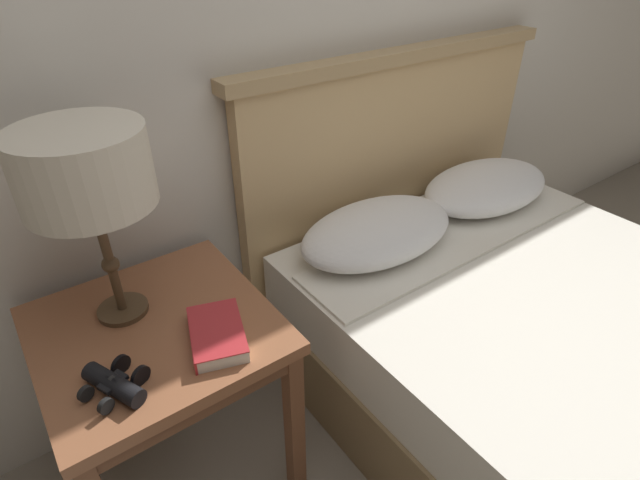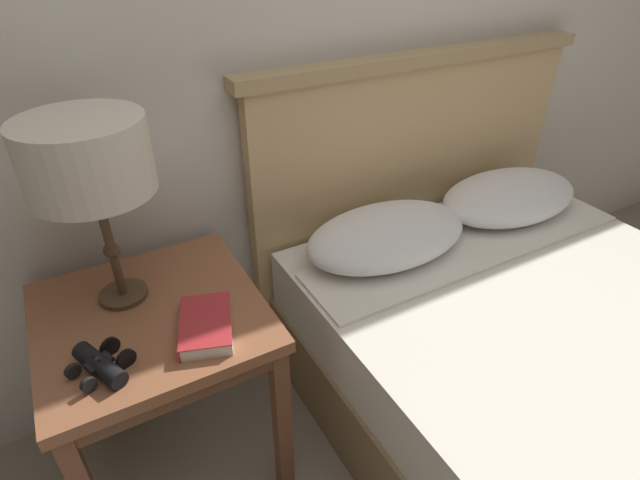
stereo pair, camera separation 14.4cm
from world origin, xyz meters
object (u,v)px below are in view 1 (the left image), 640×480
at_px(table_lamp, 85,172).
at_px(binoculars_pair, 114,384).
at_px(nightstand, 159,348).
at_px(bed, 550,352).
at_px(book_on_nightstand, 216,334).

distance_m(table_lamp, binoculars_pair, 0.47).
height_order(nightstand, bed, bed).
bearing_deg(nightstand, book_on_nightstand, -52.96).
bearing_deg(bed, nightstand, 154.75).
bearing_deg(book_on_nightstand, binoculars_pair, -176.77).
relative_size(bed, binoculars_pair, 11.15).
bearing_deg(nightstand, bed, -25.25).
bearing_deg(table_lamp, book_on_nightstand, -57.65).
bearing_deg(table_lamp, nightstand, -65.43).
relative_size(table_lamp, binoculars_pair, 3.10).
xyz_separation_m(bed, table_lamp, (-1.14, 0.62, 0.73)).
relative_size(bed, book_on_nightstand, 7.79).
height_order(bed, book_on_nightstand, bed).
relative_size(table_lamp, book_on_nightstand, 2.17).
bearing_deg(table_lamp, binoculars_pair, -110.73).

